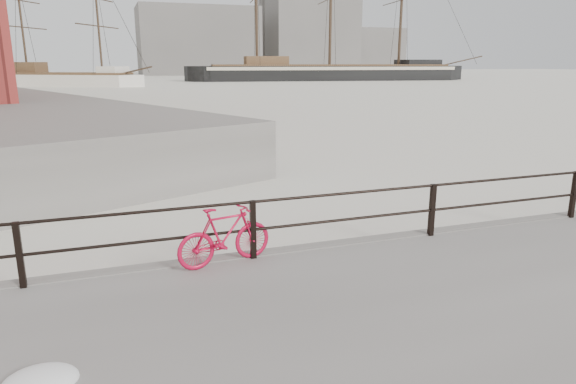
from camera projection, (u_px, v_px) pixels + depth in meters
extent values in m
plane|color=white|center=(424.00, 250.00, 10.01)|extent=(400.00, 400.00, 0.00)
imported|color=red|center=(225.00, 235.00, 8.29)|extent=(1.63, 0.58, 0.98)
ellipsoid|color=white|center=(39.00, 371.00, 5.26)|extent=(0.77, 0.60, 0.27)
cube|color=gray|center=(198.00, 41.00, 142.18)|extent=(32.00, 18.00, 18.00)
cube|color=gray|center=(309.00, 33.00, 157.28)|extent=(26.00, 20.00, 24.00)
cube|color=gray|center=(367.00, 51.00, 170.49)|extent=(20.00, 16.00, 14.00)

